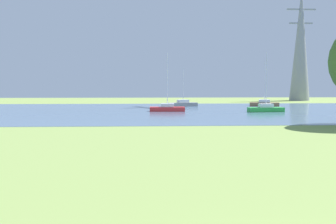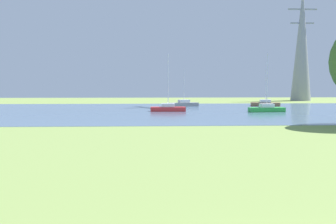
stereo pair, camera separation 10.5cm
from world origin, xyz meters
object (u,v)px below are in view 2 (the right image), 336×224
Objects in this scene: sailboat_gray at (184,104)px; sailboat_red at (168,108)px; electricity_pylon at (302,44)px; sailboat_green at (267,108)px; sailboat_brown at (265,103)px.

sailboat_gray is 0.81× the size of sailboat_red.
sailboat_gray is 12.59m from sailboat_red.
sailboat_red is (-3.25, -12.17, 0.02)m from sailboat_gray.
sailboat_red is 47.32m from electricity_pylon.
sailboat_green is (10.01, -13.83, 0.02)m from sailboat_gray.
sailboat_red is 13.36m from sailboat_green.
sailboat_brown reaches higher than sailboat_gray.
electricity_pylon is (17.90, 35.16, 12.05)m from sailboat_green.
sailboat_green is (13.26, -1.66, 0.00)m from sailboat_red.
electricity_pylon is at bearing 37.40° from sailboat_gray.
sailboat_red is (-17.02, -12.04, 0.01)m from sailboat_brown.
sailboat_green is at bearing -54.10° from sailboat_gray.
sailboat_red reaches higher than sailboat_gray.
electricity_pylon is at bearing 63.02° from sailboat_green.
sailboat_brown is 0.30× the size of electricity_pylon.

